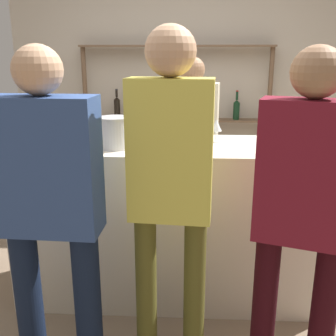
# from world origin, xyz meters

# --- Properties ---
(ground_plane) EXTENTS (16.00, 16.00, 0.00)m
(ground_plane) POSITION_xyz_m (0.00, 0.00, 0.00)
(ground_plane) COLOR #7A6651
(bar_counter) EXTENTS (2.01, 0.69, 1.08)m
(bar_counter) POSITION_xyz_m (0.00, 0.00, 0.54)
(bar_counter) COLOR beige
(bar_counter) RESTS_ON ground_plane
(back_wall) EXTENTS (3.61, 0.12, 2.80)m
(back_wall) POSITION_xyz_m (0.00, 1.95, 1.40)
(back_wall) COLOR #B2A899
(back_wall) RESTS_ON ground_plane
(back_shelf) EXTENTS (2.05, 0.18, 1.75)m
(back_shelf) POSITION_xyz_m (-0.00, 1.77, 1.16)
(back_shelf) COLOR brown
(back_shelf) RESTS_ON ground_plane
(counter_bottle_0) EXTENTS (0.07, 0.07, 0.32)m
(counter_bottle_0) POSITION_xyz_m (0.88, -0.08, 1.21)
(counter_bottle_0) COLOR black
(counter_bottle_0) RESTS_ON bar_counter
(counter_bottle_1) EXTENTS (0.09, 0.09, 0.33)m
(counter_bottle_1) POSITION_xyz_m (0.17, 0.17, 1.21)
(counter_bottle_1) COLOR black
(counter_bottle_1) RESTS_ON bar_counter
(counter_bottle_2) EXTENTS (0.07, 0.07, 0.31)m
(counter_bottle_2) POSITION_xyz_m (-0.11, 0.08, 1.20)
(counter_bottle_2) COLOR brown
(counter_bottle_2) RESTS_ON bar_counter
(wine_glass) EXTENTS (0.08, 0.08, 0.16)m
(wine_glass) POSITION_xyz_m (0.32, 0.10, 1.19)
(wine_glass) COLOR silver
(wine_glass) RESTS_ON bar_counter
(ice_bucket) EXTENTS (0.21, 0.21, 0.20)m
(ice_bucket) POSITION_xyz_m (-0.33, -0.12, 1.18)
(ice_bucket) COLOR #B2B2B7
(ice_bucket) RESTS_ON bar_counter
(cork_jar) EXTENTS (0.11, 0.11, 0.15)m
(cork_jar) POSITION_xyz_m (0.11, -0.21, 1.15)
(cork_jar) COLOR silver
(cork_jar) RESTS_ON bar_counter
(server_behind_counter) EXTENTS (0.48, 0.26, 1.64)m
(server_behind_counter) POSITION_xyz_m (0.16, 0.86, 0.96)
(server_behind_counter) COLOR #575347
(server_behind_counter) RESTS_ON ground_plane
(customer_center) EXTENTS (0.42, 0.23, 1.79)m
(customer_center) POSITION_xyz_m (0.05, -0.72, 1.08)
(customer_center) COLOR brown
(customer_center) RESTS_ON ground_plane
(customer_left) EXTENTS (0.50, 0.24, 1.70)m
(customer_left) POSITION_xyz_m (-0.53, -0.81, 0.99)
(customer_left) COLOR #121C33
(customer_left) RESTS_ON ground_plane
(customer_right) EXTENTS (0.47, 0.32, 1.70)m
(customer_right) POSITION_xyz_m (0.66, -0.84, 1.00)
(customer_right) COLOR black
(customer_right) RESTS_ON ground_plane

